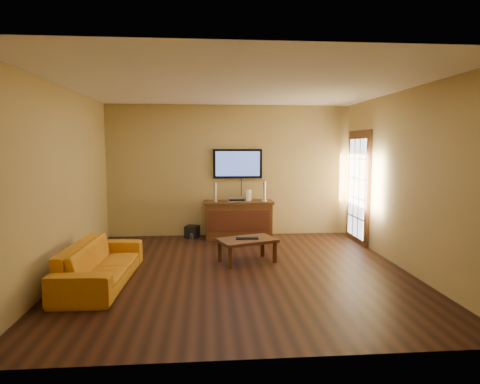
{
  "coord_description": "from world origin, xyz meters",
  "views": [
    {
      "loc": [
        -0.46,
        -5.8,
        1.85
      ],
      "look_at": [
        0.09,
        0.8,
        1.1
      ],
      "focal_mm": 30.0,
      "sensor_mm": 36.0,
      "label": 1
    }
  ],
  "objects": [
    {
      "name": "french_door",
      "position": [
        2.46,
        1.7,
        1.05
      ],
      "size": [
        0.07,
        1.02,
        2.22
      ],
      "color": "#42240F",
      "rests_on": "ground"
    },
    {
      "name": "av_receiver",
      "position": [
        0.14,
        2.21,
        0.79
      ],
      "size": [
        0.37,
        0.27,
        0.08
      ],
      "primitive_type": "cube",
      "rotation": [
        0.0,
        0.0,
        -0.03
      ],
      "color": "silver",
      "rests_on": "media_console"
    },
    {
      "name": "media_console",
      "position": [
        0.17,
        2.23,
        0.38
      ],
      "size": [
        1.41,
        0.54,
        0.75
      ],
      "color": "#42240F",
      "rests_on": "ground"
    },
    {
      "name": "bottle",
      "position": [
        -0.77,
        1.84,
        0.09
      ],
      "size": [
        0.07,
        0.07,
        0.19
      ],
      "color": "white",
      "rests_on": "ground"
    },
    {
      "name": "game_console",
      "position": [
        0.39,
        2.25,
        0.87
      ],
      "size": [
        0.12,
        0.18,
        0.24
      ],
      "primitive_type": "cube",
      "rotation": [
        0.0,
        0.0,
        -0.44
      ],
      "color": "white",
      "rests_on": "media_console"
    },
    {
      "name": "keyboard",
      "position": [
        0.17,
        0.46,
        0.39
      ],
      "size": [
        0.36,
        0.13,
        0.02
      ],
      "color": "black",
      "rests_on": "coffee_table"
    },
    {
      "name": "room_walls",
      "position": [
        0.0,
        0.62,
        1.69
      ],
      "size": [
        5.0,
        5.0,
        5.0
      ],
      "color": "tan",
      "rests_on": "ground"
    },
    {
      "name": "subwoofer",
      "position": [
        -0.77,
        2.28,
        0.12
      ],
      "size": [
        0.32,
        0.32,
        0.25
      ],
      "primitive_type": "cube",
      "rotation": [
        0.0,
        0.0,
        -0.36
      ],
      "color": "black",
      "rests_on": "ground"
    },
    {
      "name": "speaker_right",
      "position": [
        0.7,
        2.19,
        0.93
      ],
      "size": [
        0.11,
        0.11,
        0.4
      ],
      "color": "silver",
      "rests_on": "media_console"
    },
    {
      "name": "television",
      "position": [
        0.17,
        2.45,
        1.5
      ],
      "size": [
        1.01,
        0.08,
        0.6
      ],
      "color": "black",
      "rests_on": "ground"
    },
    {
      "name": "coffee_table",
      "position": [
        0.17,
        0.46,
        0.33
      ],
      "size": [
        1.03,
        0.81,
        0.38
      ],
      "color": "#42240F",
      "rests_on": "ground"
    },
    {
      "name": "sofa",
      "position": [
        -1.91,
        -0.37,
        0.37
      ],
      "size": [
        0.64,
        1.92,
        0.74
      ],
      "primitive_type": "imported",
      "rotation": [
        0.0,
        0.0,
        1.53
      ],
      "color": "orange",
      "rests_on": "ground"
    },
    {
      "name": "speaker_left",
      "position": [
        -0.3,
        2.2,
        0.92
      ],
      "size": [
        0.1,
        0.1,
        0.38
      ],
      "color": "silver",
      "rests_on": "media_console"
    },
    {
      "name": "ground_plane",
      "position": [
        0.0,
        0.0,
        0.0
      ],
      "size": [
        5.0,
        5.0,
        0.0
      ],
      "primitive_type": "plane",
      "color": "black",
      "rests_on": "ground"
    }
  ]
}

